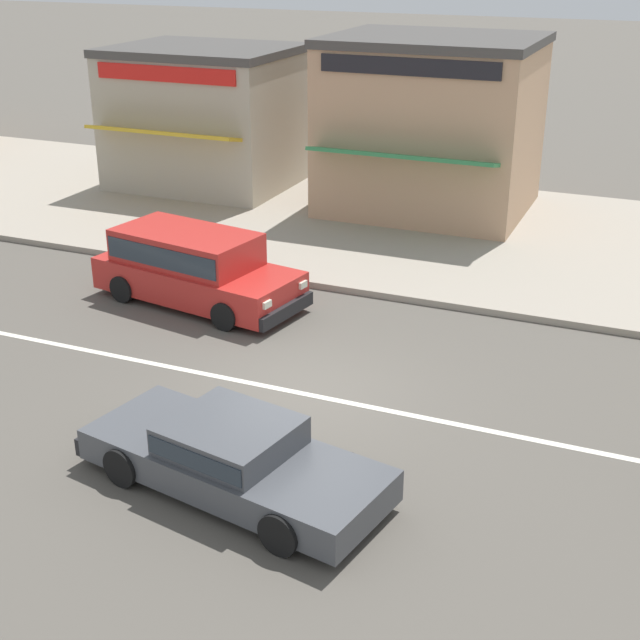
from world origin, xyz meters
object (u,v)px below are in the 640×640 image
(minivan_red_3, at_px, (193,264))
(shopfront_corner_warung, at_px, (206,116))
(sedan_dark_grey_1, at_px, (232,455))
(shopfront_far_kios, at_px, (431,124))

(minivan_red_3, bearing_deg, shopfront_corner_warung, 117.44)
(shopfront_corner_warung, bearing_deg, minivan_red_3, -62.56)
(sedan_dark_grey_1, relative_size, shopfront_corner_warung, 0.91)
(sedan_dark_grey_1, xyz_separation_m, shopfront_corner_warung, (-8.61, 14.62, 1.72))
(sedan_dark_grey_1, relative_size, minivan_red_3, 1.00)
(sedan_dark_grey_1, distance_m, minivan_red_3, 7.37)
(shopfront_corner_warung, bearing_deg, sedan_dark_grey_1, -59.52)
(minivan_red_3, relative_size, shopfront_corner_warung, 0.91)
(minivan_red_3, xyz_separation_m, shopfront_far_kios, (2.76, 8.57, 1.70))
(minivan_red_3, relative_size, shopfront_far_kios, 0.87)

